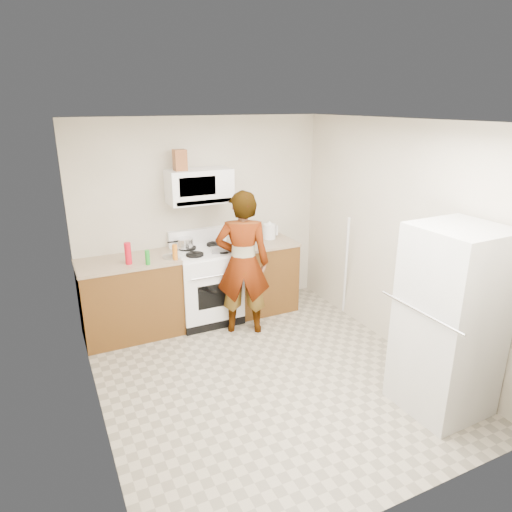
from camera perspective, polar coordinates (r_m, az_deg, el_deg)
floor at (r=4.82m, az=1.32°, el=-14.69°), size 3.60×3.60×0.00m
back_wall at (r=5.85m, az=-6.59°, el=4.70°), size 3.20×0.02×2.50m
right_wall at (r=5.15m, az=17.40°, el=2.03°), size 0.02×3.60×2.50m
cabinet_left at (r=5.58m, az=-15.39°, el=-5.24°), size 1.12×0.62×0.90m
counter_left at (r=5.42m, az=-15.81°, el=-0.71°), size 1.14×0.64×0.03m
cabinet_right at (r=6.07m, az=0.70°, el=-2.55°), size 0.80×0.62×0.90m
counter_right at (r=5.92m, az=0.71°, el=1.67°), size 0.82×0.64×0.03m
gas_range at (r=5.77m, az=-6.23°, el=-3.45°), size 0.76×0.65×1.13m
microwave at (r=5.55m, az=-7.13°, el=8.69°), size 0.76×0.38×0.40m
person at (r=5.33m, az=-1.66°, el=-0.91°), size 0.74×0.63×1.73m
fridge at (r=4.33m, az=23.07°, el=-7.52°), size 0.72×0.72×1.70m
kettle at (r=6.02m, az=1.68°, el=3.10°), size 0.21×0.21×0.20m
jug at (r=5.42m, az=-9.50°, el=11.75°), size 0.14×0.14×0.24m
saucepan at (r=5.67m, az=-8.86°, el=1.60°), size 0.26×0.26×0.11m
tray at (r=5.53m, az=-4.35°, el=0.77°), size 0.28×0.21×0.05m
bottle_spray at (r=5.25m, az=-15.71°, el=0.31°), size 0.09×0.09×0.25m
bottle_hot_sauce at (r=5.29m, az=-10.10°, el=0.48°), size 0.07×0.07×0.18m
bottle_green_cap at (r=5.19m, az=-13.41°, el=-0.17°), size 0.06×0.06×0.17m
pot_lid at (r=5.41m, az=-10.35°, el=-0.06°), size 0.31×0.31×0.01m
broom at (r=5.86m, az=11.18°, el=-1.34°), size 0.20×0.24×1.34m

